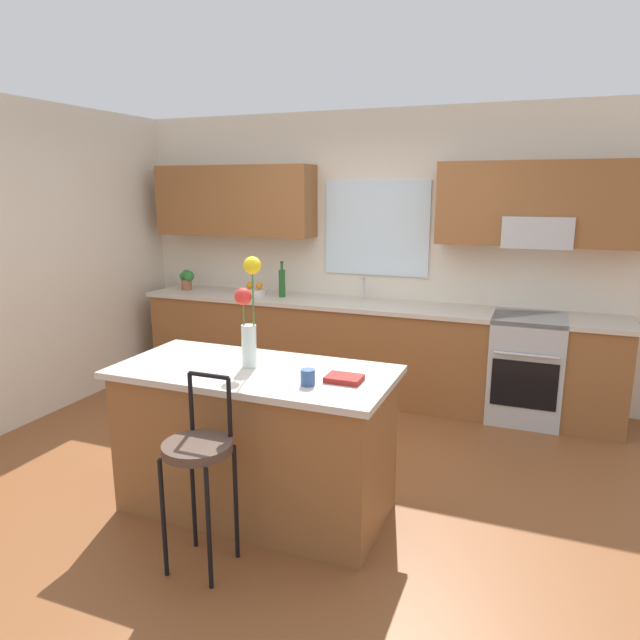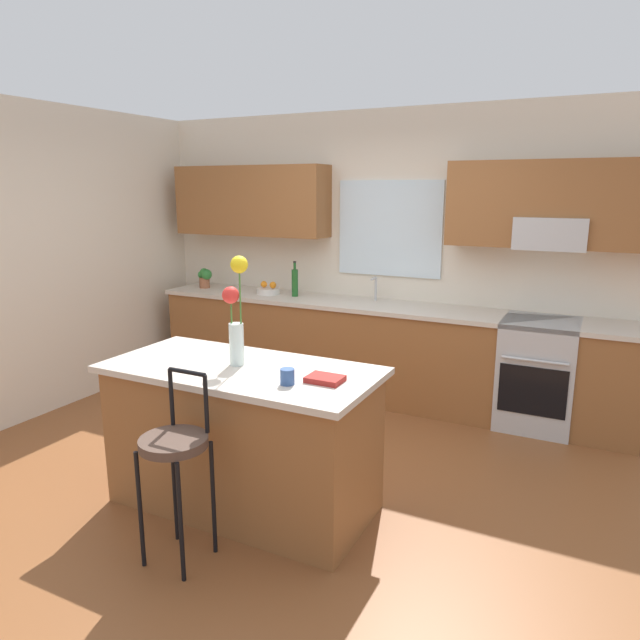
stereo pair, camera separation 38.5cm
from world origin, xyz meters
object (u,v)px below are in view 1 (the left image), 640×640
object	(u,v)px
bar_stool_near	(199,456)
potted_plant_small	(187,279)
oven_range	(526,368)
bottle_olive_oil	(282,282)
fruit_bowl_oranges	(254,291)
cookbook	(344,379)
kitchen_island	(256,439)
flower_vase	(248,313)
mug_ceramic	(308,377)

from	to	relation	value
bar_stool_near	potted_plant_small	xyz separation A→B (m)	(-1.95, 2.81, 0.41)
oven_range	bottle_olive_oil	bearing A→B (deg)	179.39
oven_range	fruit_bowl_oranges	world-z (taller)	fruit_bowl_oranges
bottle_olive_oil	cookbook	bearing A→B (deg)	-57.27
cookbook	bottle_olive_oil	world-z (taller)	bottle_olive_oil
oven_range	cookbook	world-z (taller)	cookbook
bottle_olive_oil	potted_plant_small	size ratio (longest dim) A/B	1.65
kitchen_island	flower_vase	world-z (taller)	flower_vase
fruit_bowl_oranges	potted_plant_small	bearing A→B (deg)	-179.85
kitchen_island	mug_ceramic	world-z (taller)	mug_ceramic
flower_vase	mug_ceramic	bearing A→B (deg)	-21.49
mug_ceramic	bottle_olive_oil	xyz separation A→B (m)	(-1.25, 2.34, 0.10)
mug_ceramic	bottle_olive_oil	bearing A→B (deg)	118.17
kitchen_island	cookbook	distance (m)	0.75
flower_vase	potted_plant_small	distance (m)	2.89
oven_range	bar_stool_near	world-z (taller)	bar_stool_near
kitchen_island	fruit_bowl_oranges	world-z (taller)	fruit_bowl_oranges
mug_ceramic	bottle_olive_oil	size ratio (longest dim) A/B	0.25
potted_plant_small	kitchen_island	bearing A→B (deg)	-48.25
kitchen_island	flower_vase	distance (m)	0.79
oven_range	kitchen_island	bearing A→B (deg)	-124.64
bar_stool_near	kitchen_island	bearing A→B (deg)	90.00
flower_vase	cookbook	distance (m)	0.70
potted_plant_small	bar_stool_near	bearing A→B (deg)	-55.17
potted_plant_small	oven_range	bearing A→B (deg)	-0.37
mug_ceramic	kitchen_island	bearing A→B (deg)	159.99
bar_stool_near	cookbook	xyz separation A→B (m)	(0.58, 0.60, 0.30)
fruit_bowl_oranges	bottle_olive_oil	bearing A→B (deg)	-0.00
bottle_olive_oil	potted_plant_small	world-z (taller)	bottle_olive_oil
mug_ceramic	fruit_bowl_oranges	bearing A→B (deg)	123.74
mug_ceramic	bottle_olive_oil	world-z (taller)	bottle_olive_oil
oven_range	cookbook	bearing A→B (deg)	-112.74
kitchen_island	bar_stool_near	size ratio (longest dim) A/B	1.62
oven_range	kitchen_island	distance (m)	2.63
oven_range	kitchen_island	size ratio (longest dim) A/B	0.55
bar_stool_near	fruit_bowl_oranges	world-z (taller)	fruit_bowl_oranges
oven_range	fruit_bowl_oranges	size ratio (longest dim) A/B	3.83
flower_vase	fruit_bowl_oranges	bearing A→B (deg)	117.13
kitchen_island	bottle_olive_oil	world-z (taller)	bottle_olive_oil
cookbook	bottle_olive_oil	bearing A→B (deg)	122.73
potted_plant_small	cookbook	bearing A→B (deg)	-41.05
bar_stool_near	bottle_olive_oil	bearing A→B (deg)	106.62
oven_range	bar_stool_near	size ratio (longest dim) A/B	0.88
flower_vase	fruit_bowl_oranges	xyz separation A→B (m)	(-1.11, 2.16, -0.29)
kitchen_island	fruit_bowl_oranges	bearing A→B (deg)	117.67
cookbook	potted_plant_small	bearing A→B (deg)	138.95
flower_vase	kitchen_island	bearing A→B (deg)	-34.78
cookbook	potted_plant_small	size ratio (longest dim) A/B	0.93
kitchen_island	bottle_olive_oil	xyz separation A→B (m)	(-0.84, 2.19, 0.60)
bottle_olive_oil	mug_ceramic	bearing A→B (deg)	-61.83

